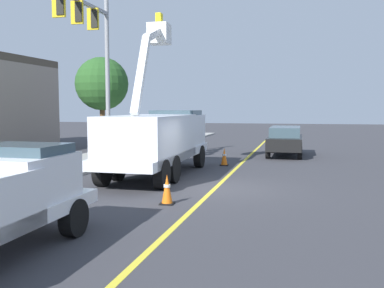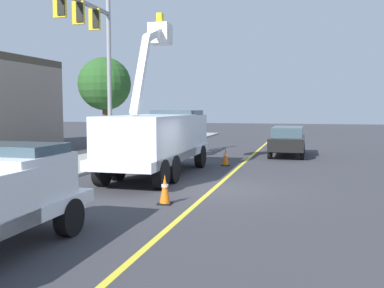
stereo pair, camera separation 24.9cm
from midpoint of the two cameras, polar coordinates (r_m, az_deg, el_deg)
The scene contains 9 objects.
ground at distance 15.25m, azimuth 2.57°, elevation -5.87°, with size 120.00×120.00×0.00m, color #38383D.
sidewalk_far_side at distance 18.38m, azimuth -21.74°, elevation -4.17°, with size 60.00×3.60×0.12m, color #9E9E99.
lane_centre_stripe at distance 15.25m, azimuth 2.57°, elevation -5.85°, with size 50.00×0.16×0.01m, color yellow.
utility_bucket_truck at distance 18.11m, azimuth -4.86°, elevation 0.97°, with size 8.27×2.79×7.00m.
passing_minivan at distance 25.76m, azimuth 11.89°, elevation 0.63°, with size 4.85×2.07×1.69m.
traffic_cone_mid_front at distance 12.78m, azimuth -3.87°, elevation -6.01°, with size 0.40×0.40×0.88m.
traffic_cone_mid_rear at distance 21.12m, azimuth 3.93°, elevation -1.71°, with size 0.40×0.40×0.85m.
traffic_signal_mast at distance 21.39m, azimuth -13.26°, elevation 12.69°, with size 5.30×0.65×8.37m.
street_tree_right at distance 27.80m, azimuth -12.03°, elevation 7.72°, with size 3.30×3.30×5.94m.
Camera 1 is at (-14.79, -2.44, 2.86)m, focal length 40.50 mm.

